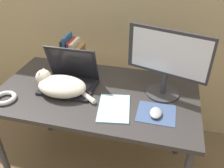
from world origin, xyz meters
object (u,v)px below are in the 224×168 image
laptop (70,80)px  book_row (73,54)px  computer_mouse (156,113)px  cable_coil (5,98)px  notepad (114,108)px  external_monitor (167,60)px  cat (60,85)px

laptop → book_row: bearing=106.1°
laptop → computer_mouse: size_ratio=3.39×
cable_coil → notepad: cable_coil is taller
computer_mouse → book_row: size_ratio=0.40×
external_monitor → cable_coil: (-0.94, -0.31, -0.23)m
book_row → notepad: size_ratio=0.89×
laptop → cat: laptop is taller
external_monitor → cat: bearing=-167.0°
laptop → computer_mouse: (0.59, -0.16, -0.03)m
cat → external_monitor: bearing=13.0°
laptop → notepad: 0.39m
computer_mouse → notepad: (-0.24, 0.00, -0.01)m
computer_mouse → notepad: computer_mouse is taller
external_monitor → book_row: size_ratio=1.89×
laptop → book_row: 0.27m
external_monitor → cable_coil: bearing=-162.0°
laptop → notepad: (0.35, -0.16, -0.05)m
laptop → book_row: (-0.07, 0.25, 0.06)m
cat → notepad: 0.39m
laptop → cat: bearing=-108.6°
cable_coil → notepad: bearing=7.0°
book_row → notepad: 0.60m
laptop → cable_coil: (-0.33, -0.25, -0.04)m
external_monitor → book_row: (-0.69, 0.19, -0.13)m
cable_coil → cat: bearing=27.8°
laptop → computer_mouse: 0.61m
cat → notepad: cat is taller
cat → computer_mouse: size_ratio=4.25×
external_monitor → computer_mouse: size_ratio=4.72×
cable_coil → computer_mouse: bearing=5.1°
cat → cable_coil: size_ratio=3.08×
book_row → computer_mouse: bearing=-32.2°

